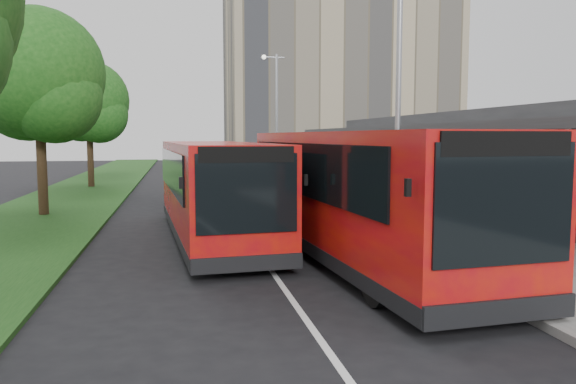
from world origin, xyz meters
name	(u,v)px	position (x,y,z in m)	size (l,w,h in m)	color
ground	(264,261)	(0.00, 0.00, 0.00)	(120.00, 120.00, 0.00)	black
pavement	(311,185)	(6.00, 20.00, 0.07)	(5.00, 80.00, 0.15)	slate
grass_verge	(89,189)	(-7.00, 20.00, 0.05)	(5.00, 80.00, 0.10)	#174014
lane_centre_line	(219,196)	(0.00, 15.00, 0.01)	(0.12, 70.00, 0.01)	silver
kerb_dashes	(271,188)	(3.30, 19.00, 0.01)	(0.12, 56.00, 0.01)	silver
office_block	(338,77)	(14.00, 42.00, 9.00)	(22.00, 12.00, 18.00)	tan
station_building	(492,160)	(10.86, 8.00, 2.04)	(7.70, 26.00, 4.00)	#2F2E31
tree_mid	(38,82)	(-7.01, 9.05, 4.99)	(4.81, 4.81, 7.73)	#302313
tree_far	(89,106)	(-7.01, 21.05, 4.76)	(4.60, 4.60, 7.37)	#302313
lamp_post_near	(396,76)	(4.12, 2.00, 4.72)	(1.44, 0.28, 8.00)	gray
lamp_post_far	(275,109)	(4.12, 22.00, 4.72)	(1.44, 0.28, 8.00)	gray
bus_main	(359,195)	(2.24, -0.46, 1.60)	(3.62, 11.19, 3.12)	#B91D09
bus_second	(214,190)	(-1.00, 3.08, 1.46)	(3.27, 10.18, 2.84)	#B91D09
litter_bin	(355,190)	(6.01, 11.39, 0.57)	(0.47, 0.47, 0.84)	#332615
bollard	(309,179)	(5.19, 17.26, 0.61)	(0.15, 0.15, 0.93)	#EFB50C
car_near	(223,164)	(2.04, 37.61, 0.54)	(1.28, 3.18, 1.08)	#580C19
car_far	(186,160)	(-1.24, 43.29, 0.69)	(1.45, 4.16, 1.37)	navy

